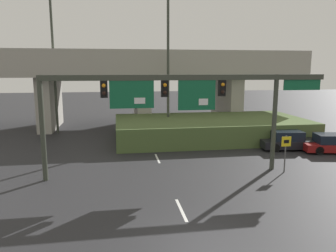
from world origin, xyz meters
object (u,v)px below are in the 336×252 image
(speed_limit_sign, at_px, (286,149))
(highway_light_pole_near, at_px, (54,58))
(highway_light_pole_far, at_px, (168,50))
(parked_sedan_mid_right, at_px, (334,144))
(parked_sedan_near_right, at_px, (288,141))
(signal_gantry, at_px, (180,94))

(speed_limit_sign, height_order, highway_light_pole_near, highway_light_pole_near)
(highway_light_pole_far, distance_m, parked_sedan_mid_right, 15.78)
(highway_light_pole_far, relative_size, parked_sedan_near_right, 3.34)
(highway_light_pole_near, distance_m, parked_sedan_near_right, 22.37)
(signal_gantry, xyz_separation_m, highway_light_pole_near, (-9.48, 14.37, 2.44))
(speed_limit_sign, relative_size, highway_light_pole_near, 0.17)
(highway_light_pole_near, height_order, highway_light_pole_far, highway_light_pole_far)
(speed_limit_sign, bearing_deg, highway_light_pole_far, 113.79)
(parked_sedan_near_right, bearing_deg, parked_sedan_mid_right, -19.98)
(signal_gantry, distance_m, highway_light_pole_far, 11.75)
(highway_light_pole_far, xyz_separation_m, parked_sedan_near_right, (8.51, -6.60, -7.24))
(speed_limit_sign, bearing_deg, signal_gantry, 173.19)
(parked_sedan_near_right, distance_m, parked_sedan_mid_right, 3.29)
(speed_limit_sign, height_order, parked_sedan_near_right, speed_limit_sign)
(highway_light_pole_near, height_order, parked_sedan_near_right, highway_light_pole_near)
(signal_gantry, distance_m, highway_light_pole_near, 17.38)
(speed_limit_sign, xyz_separation_m, parked_sedan_mid_right, (6.15, 3.99, -0.85))
(highway_light_pole_near, relative_size, highway_light_pole_far, 0.92)
(signal_gantry, relative_size, speed_limit_sign, 7.34)
(speed_limit_sign, relative_size, parked_sedan_mid_right, 0.46)
(highway_light_pole_near, distance_m, parked_sedan_mid_right, 25.54)
(parked_sedan_mid_right, bearing_deg, parked_sedan_near_right, 164.77)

